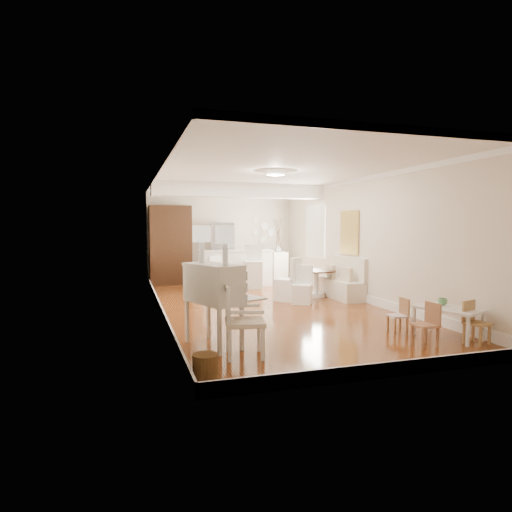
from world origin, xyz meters
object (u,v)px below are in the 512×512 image
breakfast_counter (236,268)px  fridge (233,252)px  kids_table (448,323)px  pantry_cabinet (170,245)px  secretary_bureau (213,305)px  wicker_basket (205,367)px  bar_stool_left (218,273)px  bar_stool_right (253,267)px  slip_chair_near (302,285)px  sideboard (278,267)px  dining_table (316,283)px  slip_chair_far (287,279)px  kids_chair_c (477,323)px  gustavian_armchair (245,321)px  kids_chair_b (398,315)px  kids_chair_a (425,324)px

breakfast_counter → fridge: 1.14m
kids_table → pantry_cabinet: size_ratio=0.41×
secretary_bureau → wicker_basket: bearing=-127.6°
bar_stool_left → bar_stool_right: bar_stool_right is taller
bar_stool_right → pantry_cabinet: 2.67m
slip_chair_near → sideboard: bearing=110.4°
breakfast_counter → fridge: bearing=79.2°
kids_table → dining_table: size_ratio=0.99×
slip_chair_far → fridge: (-0.35, 3.65, 0.40)m
bar_stool_left → secretary_bureau: bearing=-124.6°
kids_chair_c → dining_table: 4.54m
dining_table → fridge: bearing=110.5°
fridge → pantry_cabinet: bearing=179.1°
bar_stool_right → breakfast_counter: bearing=141.5°
gustavian_armchair → bar_stool_left: bearing=1.7°
kids_chair_b → slip_chair_far: 3.33m
secretary_bureau → breakfast_counter: secretary_bureau is taller
wicker_basket → slip_chair_near: (2.88, 4.02, 0.28)m
bar_stool_right → kids_chair_a: bearing=-68.5°
bar_stool_left → pantry_cabinet: bearing=102.9°
gustavian_armchair → fridge: bearing=-2.7°
slip_chair_far → pantry_cabinet: pantry_cabinet is taller
secretary_bureau → dining_table: size_ratio=1.25×
kids_chair_a → bar_stool_right: size_ratio=0.53×
bar_stool_left → fridge: 1.79m
wicker_basket → slip_chair_far: size_ratio=0.29×
kids_chair_a → sideboard: 7.34m
slip_chair_far → breakfast_counter: size_ratio=0.48×
gustavian_armchair → kids_chair_c: size_ratio=1.49×
dining_table → gustavian_armchair: bearing=-125.6°
wicker_basket → dining_table: (3.58, 4.80, 0.18)m
kids_chair_b → kids_chair_c: kids_chair_c is taller
kids_chair_a → kids_chair_c: size_ratio=1.00×
slip_chair_near → kids_chair_a: bearing=-52.5°
bar_stool_right → pantry_cabinet: size_ratio=0.52×
kids_chair_a → slip_chair_near: slip_chair_near is taller
secretary_bureau → breakfast_counter: (1.80, 5.78, -0.07)m
kids_table → breakfast_counter: 6.60m
dining_table → slip_chair_near: bearing=-131.7°
slip_chair_near → wicker_basket: bearing=-93.3°
bar_stool_right → dining_table: bearing=-43.6°
slip_chair_near → dining_table: bearing=80.7°
pantry_cabinet → breakfast_counter: bearing=-32.4°
wicker_basket → sideboard: sideboard is taller
fridge → kids_chair_a: bearing=-83.6°
wicker_basket → pantry_cabinet: size_ratio=0.13×
fridge → sideboard: 1.44m
secretary_bureau → dining_table: secretary_bureau is taller
gustavian_armchair → pantry_cabinet: 7.48m
bar_stool_right → fridge: size_ratio=0.66×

